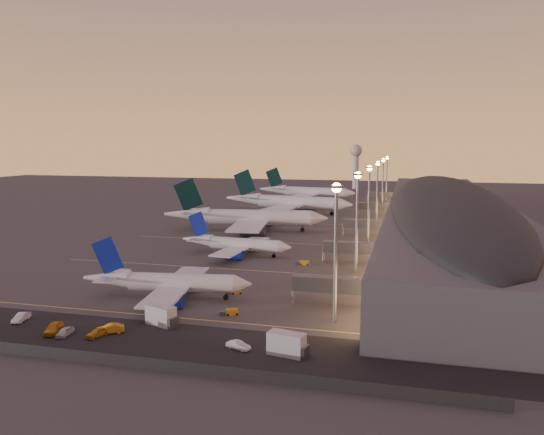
{
  "coord_description": "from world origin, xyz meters",
  "views": [
    {
      "loc": [
        48.56,
        -134.5,
        32.75
      ],
      "look_at": [
        2.0,
        45.0,
        7.0
      ],
      "focal_mm": 35.0,
      "sensor_mm": 36.0,
      "label": 1
    }
  ],
  "objects_px": {
    "radar_tower": "(356,159)",
    "service_van_e": "(238,345)",
    "service_van_a": "(21,317)",
    "service_van_b": "(54,328)",
    "catering_truck_b": "(288,345)",
    "catering_truck_a": "(162,316)",
    "airliner_narrow_south": "(167,282)",
    "service_van_f": "(110,329)",
    "baggage_tug_a": "(230,312)",
    "airliner_wide_mid": "(287,202)",
    "airliner_wide_far": "(306,192)",
    "baggage_tug_c": "(303,263)",
    "service_van_c": "(65,332)",
    "airliner_narrow_north": "(235,244)",
    "airliner_wide_near": "(245,217)",
    "baggage_tug_b": "(234,292)",
    "baggage_tug_d": "(314,287)",
    "service_van_d": "(97,333)"
  },
  "relations": [
    {
      "from": "airliner_wide_near",
      "to": "service_van_a",
      "type": "distance_m",
      "value": 110.1
    },
    {
      "from": "baggage_tug_c",
      "to": "airliner_wide_far",
      "type": "bearing_deg",
      "value": 100.27
    },
    {
      "from": "service_van_f",
      "to": "service_van_b",
      "type": "bearing_deg",
      "value": -106.92
    },
    {
      "from": "service_van_a",
      "to": "airliner_wide_far",
      "type": "bearing_deg",
      "value": 76.76
    },
    {
      "from": "radar_tower",
      "to": "service_van_f",
      "type": "bearing_deg",
      "value": -92.02
    },
    {
      "from": "airliner_wide_near",
      "to": "baggage_tug_c",
      "type": "height_order",
      "value": "airliner_wide_near"
    },
    {
      "from": "service_van_a",
      "to": "baggage_tug_b",
      "type": "bearing_deg",
      "value": 29.34
    },
    {
      "from": "service_van_e",
      "to": "service_van_c",
      "type": "bearing_deg",
      "value": 109.96
    },
    {
      "from": "airliner_narrow_south",
      "to": "service_van_e",
      "type": "height_order",
      "value": "airliner_narrow_south"
    },
    {
      "from": "airliner_narrow_north",
      "to": "service_van_c",
      "type": "relative_size",
      "value": 8.58
    },
    {
      "from": "catering_truck_b",
      "to": "radar_tower",
      "type": "bearing_deg",
      "value": 105.14
    },
    {
      "from": "radar_tower",
      "to": "catering_truck_b",
      "type": "relative_size",
      "value": 4.82
    },
    {
      "from": "airliner_wide_far",
      "to": "service_van_b",
      "type": "relative_size",
      "value": 11.26
    },
    {
      "from": "service_van_a",
      "to": "service_van_b",
      "type": "relative_size",
      "value": 0.86
    },
    {
      "from": "airliner_wide_far",
      "to": "baggage_tug_b",
      "type": "xyz_separation_m",
      "value": [
        21.88,
        -198.57,
        -4.43
      ]
    },
    {
      "from": "airliner_narrow_south",
      "to": "service_van_f",
      "type": "relative_size",
      "value": 7.6
    },
    {
      "from": "baggage_tug_a",
      "to": "radar_tower",
      "type": "bearing_deg",
      "value": 66.34
    },
    {
      "from": "service_van_b",
      "to": "service_van_e",
      "type": "relative_size",
      "value": 1.29
    },
    {
      "from": "airliner_wide_mid",
      "to": "baggage_tug_d",
      "type": "bearing_deg",
      "value": -66.23
    },
    {
      "from": "airliner_narrow_south",
      "to": "airliner_wide_near",
      "type": "relative_size",
      "value": 0.59
    },
    {
      "from": "service_van_c",
      "to": "service_van_e",
      "type": "bearing_deg",
      "value": -0.09
    },
    {
      "from": "baggage_tug_d",
      "to": "airliner_wide_near",
      "type": "bearing_deg",
      "value": 83.16
    },
    {
      "from": "baggage_tug_b",
      "to": "catering_truck_b",
      "type": "distance_m",
      "value": 36.0
    },
    {
      "from": "baggage_tug_d",
      "to": "service_van_b",
      "type": "bearing_deg",
      "value": -169.64
    },
    {
      "from": "airliner_wide_mid",
      "to": "baggage_tug_b",
      "type": "bearing_deg",
      "value": -73.71
    },
    {
      "from": "radar_tower",
      "to": "catering_truck_a",
      "type": "bearing_deg",
      "value": -90.77
    },
    {
      "from": "baggage_tug_d",
      "to": "service_van_f",
      "type": "relative_size",
      "value": 0.68
    },
    {
      "from": "radar_tower",
      "to": "baggage_tug_a",
      "type": "xyz_separation_m",
      "value": [
        5.78,
        -300.74,
        -21.38
      ]
    },
    {
      "from": "radar_tower",
      "to": "service_van_e",
      "type": "bearing_deg",
      "value": -87.67
    },
    {
      "from": "service_van_c",
      "to": "service_van_d",
      "type": "height_order",
      "value": "service_van_d"
    },
    {
      "from": "baggage_tug_b",
      "to": "baggage_tug_d",
      "type": "relative_size",
      "value": 1.06
    },
    {
      "from": "radar_tower",
      "to": "service_van_e",
      "type": "relative_size",
      "value": 7.97
    },
    {
      "from": "airliner_wide_near",
      "to": "airliner_wide_far",
      "type": "relative_size",
      "value": 1.06
    },
    {
      "from": "service_van_a",
      "to": "service_van_e",
      "type": "xyz_separation_m",
      "value": [
        43.51,
        -2.89,
        -0.07
      ]
    },
    {
      "from": "airliner_wide_near",
      "to": "service_van_f",
      "type": "relative_size",
      "value": 12.91
    },
    {
      "from": "airliner_wide_far",
      "to": "radar_tower",
      "type": "bearing_deg",
      "value": 85.55
    },
    {
      "from": "service_van_f",
      "to": "service_van_e",
      "type": "bearing_deg",
      "value": 55.31
    },
    {
      "from": "airliner_narrow_south",
      "to": "baggage_tug_a",
      "type": "bearing_deg",
      "value": -32.25
    },
    {
      "from": "service_van_f",
      "to": "radar_tower",
      "type": "bearing_deg",
      "value": 146.61
    },
    {
      "from": "baggage_tug_c",
      "to": "service_van_d",
      "type": "xyz_separation_m",
      "value": [
        -23.4,
        -62.89,
        0.23
      ]
    },
    {
      "from": "airliner_wide_far",
      "to": "catering_truck_a",
      "type": "bearing_deg",
      "value": -77.7
    },
    {
      "from": "catering_truck_a",
      "to": "catering_truck_b",
      "type": "relative_size",
      "value": 1.0
    },
    {
      "from": "baggage_tug_c",
      "to": "service_van_c",
      "type": "xyz_separation_m",
      "value": [
        -29.07,
        -63.97,
        0.21
      ]
    },
    {
      "from": "baggage_tug_c",
      "to": "baggage_tug_b",
      "type": "bearing_deg",
      "value": -106.07
    },
    {
      "from": "baggage_tug_d",
      "to": "service_van_d",
      "type": "relative_size",
      "value": 0.78
    },
    {
      "from": "airliner_narrow_south",
      "to": "service_van_e",
      "type": "xyz_separation_m",
      "value": [
        23.8,
        -23.62,
        -2.74
      ]
    },
    {
      "from": "baggage_tug_c",
      "to": "catering_truck_a",
      "type": "height_order",
      "value": "catering_truck_a"
    },
    {
      "from": "airliner_wide_near",
      "to": "catering_truck_b",
      "type": "height_order",
      "value": "airliner_wide_near"
    },
    {
      "from": "baggage_tug_a",
      "to": "service_van_d",
      "type": "height_order",
      "value": "service_van_d"
    },
    {
      "from": "baggage_tug_a",
      "to": "airliner_wide_mid",
      "type": "bearing_deg",
      "value": 74.01
    }
  ]
}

